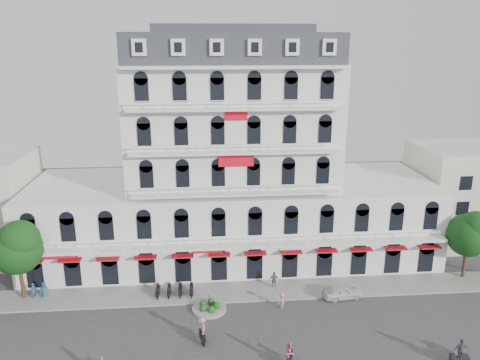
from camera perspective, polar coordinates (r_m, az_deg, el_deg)
name	(u,v)px	position (r m, az deg, el deg)	size (l,w,h in m)	color
ground	(248,348)	(40.72, 0.92, -19.84)	(120.00, 120.00, 0.00)	#38383A
sidewalk	(239,292)	(48.20, -0.17, -13.44)	(53.00, 4.00, 0.16)	gray
main_building	(232,173)	(52.68, -0.97, 0.89)	(45.00, 15.00, 25.80)	silver
flank_building_east	(471,194)	(64.90, 26.38, -1.50)	(14.00, 10.00, 12.00)	beige
traffic_island	(209,308)	(45.41, -3.77, -15.26)	(3.20, 3.20, 1.60)	gray
parked_scooter_row	(175,296)	(48.04, -7.95, -13.83)	(4.40, 1.80, 1.10)	black
tree_west_inner	(17,246)	(49.22, -25.54, -7.22)	(4.76, 4.76, 8.25)	#382314
tree_east_inner	(469,232)	(54.09, 26.18, -5.76)	(4.40, 4.37, 7.57)	#382314
parked_car	(343,292)	(48.03, 12.39, -13.18)	(1.56, 3.88, 1.32)	silver
rider_southwest	(290,354)	(38.46, 6.09, -20.36)	(0.87, 1.66, 2.19)	black
rider_northeast	(461,352)	(41.99, 25.32, -18.43)	(1.70, 0.51, 2.33)	black
rider_center	(202,329)	(40.83, -4.65, -17.64)	(0.88, 1.70, 2.34)	black
pedestrian_left	(44,290)	(50.62, -22.77, -12.29)	(0.83, 0.54, 1.70)	navy
pedestrian_mid	(274,280)	(48.61, 4.20, -12.07)	(1.08, 0.45, 1.84)	#5C5E63
pedestrian_right	(282,301)	(45.51, 5.15, -14.42)	(1.03, 0.59, 1.59)	#C76997
pedestrian_far	(34,291)	(50.93, -23.83, -12.26)	(0.61, 0.40, 1.67)	navy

